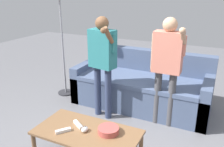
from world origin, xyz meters
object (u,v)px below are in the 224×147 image
Objects in this scene: player_right at (167,60)px; couch at (142,87)px; game_remote_nunchuk at (85,129)px; game_remote_wand_far at (63,131)px; coffee_table at (87,135)px; game_remote_wand_near at (78,124)px; player_left at (102,56)px; snack_bowl at (108,130)px.

couch is at bearing 135.97° from player_right.
game_remote_wand_far is at bearing -152.06° from game_remote_nunchuk.
game_remote_wand_far is (-0.21, -0.11, 0.06)m from coffee_table.
game_remote_wand_near is 1.10× the size of game_remote_wand_far.
player_right is 1.01× the size of player_left.
snack_bowl is at bearing -59.33° from player_left.
game_remote_wand_far is (-0.70, -1.27, -0.47)m from player_right.
player_right reaches higher than game_remote_wand_far.
snack_bowl is 1.46× the size of game_remote_wand_far.
coffee_table is 0.73× the size of player_right.
player_left reaches higher than game_remote_nunchuk.
player_right is (0.49, 1.16, 0.54)m from coffee_table.
game_remote_wand_far is at bearing -97.98° from couch.
game_remote_wand_near is (-0.12, 0.06, -0.01)m from game_remote_nunchuk.
couch is 0.94m from player_left.
couch is at bearing 58.02° from player_left.
snack_bowl is 1.22m from player_right.
player_left is at bearing 107.97° from game_remote_nunchuk.
coffee_table is 0.16m from game_remote_wand_near.
couch is 0.89m from player_right.
player_right reaches higher than player_left.
game_remote_wand_near reaches higher than coffee_table.
player_right is (0.51, 1.17, 0.47)m from game_remote_nunchuk.
game_remote_wand_near is (0.21, -0.95, -0.47)m from player_left.
player_left is (-0.33, 1.01, 0.46)m from game_remote_nunchuk.
snack_bowl is 0.15× the size of player_left.
player_left is at bearing 109.12° from coffee_table.
snack_bowl is 1.17m from player_left.
couch is at bearing 88.20° from game_remote_nunchuk.
game_remote_nunchuk is at bearing -72.03° from player_left.
player_right is 1.53m from game_remote_wand_far.
couch is 14.50× the size of game_remote_wand_far.
player_right is at bearing 66.95° from coffee_table.
player_right reaches higher than couch.
game_remote_nunchuk reaches higher than game_remote_wand_far.
player_right is at bearing 66.47° from game_remote_nunchuk.
couch reaches higher than coffee_table.
coffee_table is at bearing -113.05° from player_right.
game_remote_nunchuk is at bearing -113.53° from player_right.
player_right is at bearing 75.25° from snack_bowl.
snack_bowl is at bearing 23.80° from game_remote_wand_far.
game_remote_nunchuk is (-0.05, -1.62, 0.15)m from couch.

